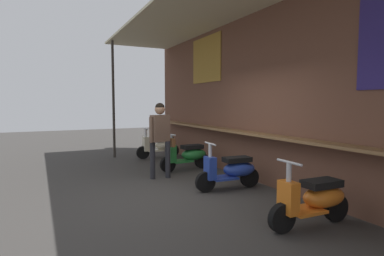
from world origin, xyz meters
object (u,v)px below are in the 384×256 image
scooter_green (188,155)px  shopper_with_handbag (161,132)px  scooter_orange (315,199)px  scooter_cream (161,146)px  scooter_blue (232,170)px

scooter_green → shopper_with_handbag: bearing=26.3°
scooter_orange → scooter_cream: bearing=-87.9°
scooter_green → shopper_with_handbag: (0.53, -0.96, 0.68)m
scooter_cream → scooter_blue: same height
scooter_green → shopper_with_handbag: 1.29m
scooter_orange → shopper_with_handbag: bearing=-73.1°
scooter_cream → scooter_orange: 6.18m
scooter_blue → scooter_orange: 2.10m
scooter_green → scooter_orange: 4.14m
scooter_blue → shopper_with_handbag: bearing=-53.1°
scooter_cream → scooter_blue: bearing=90.8°
scooter_blue → shopper_with_handbag: 1.91m
shopper_with_handbag → scooter_cream: bearing=-37.8°
scooter_cream → scooter_green: 2.04m
scooter_cream → shopper_with_handbag: (2.57, -0.96, 0.68)m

